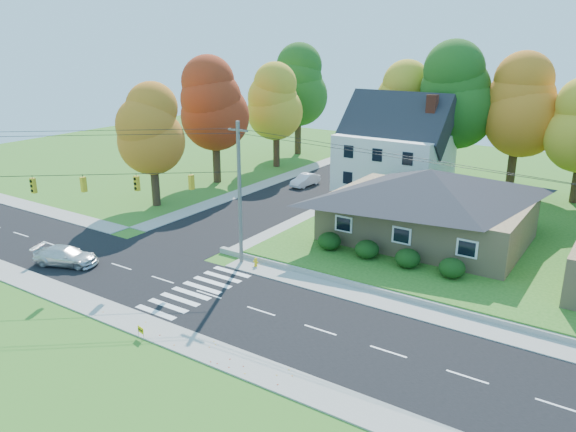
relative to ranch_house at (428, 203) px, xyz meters
The scene contains 21 objects.
ground 18.18m from the ranch_house, 116.57° to the right, with size 120.00×120.00×0.00m, color #3D7923.
road_main 18.18m from the ranch_house, 116.57° to the right, with size 90.00×8.00×0.02m, color black.
road_cross 19.15m from the ranch_house, 147.99° to the left, with size 8.00×44.00×0.02m, color black.
sidewalk_north 13.98m from the ranch_house, 126.03° to the right, with size 90.00×2.00×0.08m, color #9C9A90.
sidewalk_south 22.70m from the ranch_house, 110.85° to the right, with size 90.00×2.00×0.08m, color #9C9A90.
lawn 7.69m from the ranch_house, 45.00° to the left, with size 30.00×30.00×0.50m, color #3D7923.
ranch_house is the anchor object (origin of this frame).
colonial_house 14.46m from the ranch_house, 123.55° to the left, with size 10.40×8.40×9.60m.
hedge_row 6.57m from the ranch_house, 94.61° to the right, with size 10.70×1.70×1.27m.
traffic_infrastructure 16.87m from the ranch_house, 119.09° to the right, with size 38.10×10.66×10.00m.
tree_lot_0 21.20m from the ranch_house, 119.05° to the left, with size 6.72×6.72×12.51m.
tree_lot_1 18.58m from the ranch_house, 103.24° to the left, with size 7.84×7.84×14.60m.
tree_lot_2 18.99m from the ranch_house, 83.66° to the left, with size 7.28×7.28×13.56m.
tree_west_0 25.61m from the ranch_house, behind, with size 6.16×6.16×11.47m.
tree_west_1 27.18m from the ranch_house, 167.01° to the left, with size 7.28×7.28×13.56m.
tree_west_2 30.03m from the ranch_house, 147.38° to the left, with size 6.72×6.72×12.51m.
tree_west_3 36.60m from the ranch_house, 138.37° to the left, with size 7.84×7.84×14.60m.
silver_sedan 26.56m from the ranch_house, 137.42° to the right, with size 1.83×4.50×1.31m, color silver.
white_car 19.83m from the ranch_house, 149.97° to the left, with size 1.34×3.85×1.27m, color silver.
fire_hydrant 13.92m from the ranch_house, 127.00° to the right, with size 0.39×0.31×0.69m.
yard_sign 23.38m from the ranch_house, 108.86° to the right, with size 0.53×0.14×0.66m.
Camera 1 is at (21.54, -23.62, 15.26)m, focal length 35.00 mm.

